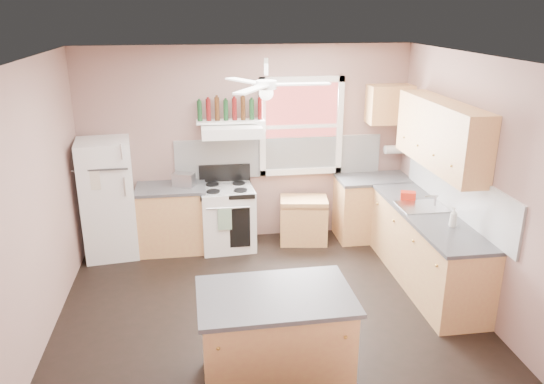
{
  "coord_description": "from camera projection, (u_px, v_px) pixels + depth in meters",
  "views": [
    {
      "loc": [
        -0.69,
        -5.09,
        3.15
      ],
      "look_at": [
        0.1,
        0.3,
        1.25
      ],
      "focal_mm": 35.0,
      "sensor_mm": 36.0,
      "label": 1
    }
  ],
  "objects": [
    {
      "name": "paper_towel",
      "position": [
        394.0,
        149.0,
        7.49
      ],
      "size": [
        0.26,
        0.12,
        0.12
      ],
      "primitive_type": "cylinder",
      "rotation": [
        0.0,
        1.57,
        0.0
      ],
      "color": "white",
      "rests_on": "wall_back"
    },
    {
      "name": "counter_left",
      "position": [
        171.0,
        188.0,
        7.04
      ],
      "size": [
        0.92,
        0.62,
        0.04
      ],
      "primitive_type": "cube",
      "color": "#3F3F41",
      "rests_on": "base_cabinet_left"
    },
    {
      "name": "cart",
      "position": [
        304.0,
        220.0,
        7.44
      ],
      "size": [
        0.71,
        0.52,
        0.65
      ],
      "primitive_type": "cube",
      "rotation": [
        0.0,
        0.0,
        -0.15
      ],
      "color": "tan",
      "rests_on": "floor"
    },
    {
      "name": "backsplash_back",
      "position": [
        279.0,
        157.0,
        7.42
      ],
      "size": [
        2.9,
        0.03,
        0.55
      ],
      "primitive_type": "cube",
      "color": "white",
      "rests_on": "wall_back"
    },
    {
      "name": "ceiling_fan_hub",
      "position": [
        266.0,
        85.0,
        5.08
      ],
      "size": [
        0.2,
        0.2,
        0.08
      ],
      "primitive_type": "cylinder",
      "color": "white",
      "rests_on": "ceiling"
    },
    {
      "name": "range_hood",
      "position": [
        231.0,
        131.0,
        6.96
      ],
      "size": [
        0.78,
        0.5,
        0.14
      ],
      "primitive_type": "cube",
      "color": "white",
      "rests_on": "wall_back"
    },
    {
      "name": "red_caddy",
      "position": [
        408.0,
        196.0,
        6.55
      ],
      "size": [
        0.21,
        0.17,
        0.1
      ],
      "primitive_type": "cube",
      "rotation": [
        0.0,
        0.0,
        -0.35
      ],
      "color": "red",
      "rests_on": "counter_right"
    },
    {
      "name": "window_view",
      "position": [
        301.0,
        126.0,
        7.31
      ],
      "size": [
        1.0,
        0.02,
        1.2
      ],
      "primitive_type": "cube",
      "color": "maroon",
      "rests_on": "wall_back"
    },
    {
      "name": "counter_corner",
      "position": [
        374.0,
        179.0,
        7.42
      ],
      "size": [
        1.02,
        0.62,
        0.04
      ],
      "primitive_type": "cube",
      "color": "#3F3F41",
      "rests_on": "base_cabinet_corner"
    },
    {
      "name": "wine_bottles",
      "position": [
        230.0,
        109.0,
        6.98
      ],
      "size": [
        0.86,
        0.06,
        0.31
      ],
      "color": "#143819",
      "rests_on": "bottle_shelf"
    },
    {
      "name": "floor",
      "position": [
        267.0,
        307.0,
        5.89
      ],
      "size": [
        4.5,
        4.5,
        0.0
      ],
      "primitive_type": "plane",
      "color": "black",
      "rests_on": "ground"
    },
    {
      "name": "upper_cabinet_right",
      "position": [
        441.0,
        134.0,
        6.05
      ],
      "size": [
        0.33,
        1.8,
        0.76
      ],
      "primitive_type": "cube",
      "color": "tan",
      "rests_on": "wall_right"
    },
    {
      "name": "toaster",
      "position": [
        184.0,
        180.0,
        7.02
      ],
      "size": [
        0.32,
        0.25,
        0.18
      ],
      "primitive_type": "cube",
      "rotation": [
        0.0,
        0.0,
        -0.37
      ],
      "color": "silver",
      "rests_on": "counter_left"
    },
    {
      "name": "base_cabinet_corner",
      "position": [
        372.0,
        209.0,
        7.57
      ],
      "size": [
        1.0,
        0.6,
        0.86
      ],
      "primitive_type": "cube",
      "color": "tan",
      "rests_on": "floor"
    },
    {
      "name": "base_cabinet_right",
      "position": [
        426.0,
        250.0,
        6.29
      ],
      "size": [
        0.6,
        2.2,
        0.86
      ],
      "primitive_type": "cube",
      "color": "tan",
      "rests_on": "floor"
    },
    {
      "name": "sink",
      "position": [
        422.0,
        207.0,
        6.32
      ],
      "size": [
        0.55,
        0.45,
        0.03
      ],
      "primitive_type": "cube",
      "color": "silver",
      "rests_on": "counter_right"
    },
    {
      "name": "backsplash_right",
      "position": [
        456.0,
        189.0,
        6.08
      ],
      "size": [
        0.03,
        2.6,
        0.55
      ],
      "primitive_type": "cube",
      "color": "white",
      "rests_on": "wall_right"
    },
    {
      "name": "island_top",
      "position": [
        275.0,
        296.0,
        4.4
      ],
      "size": [
        1.31,
        0.87,
        0.04
      ],
      "primitive_type": "cube",
      "rotation": [
        0.0,
        0.0,
        0.02
      ],
      "color": "#3F3F41",
      "rests_on": "island"
    },
    {
      "name": "faucet",
      "position": [
        435.0,
        201.0,
        6.32
      ],
      "size": [
        0.03,
        0.03,
        0.14
      ],
      "primitive_type": "cylinder",
      "color": "silver",
      "rests_on": "sink"
    },
    {
      "name": "wall_back",
      "position": [
        247.0,
        145.0,
        7.33
      ],
      "size": [
        4.5,
        0.05,
        2.7
      ],
      "primitive_type": "cube",
      "color": "#8C6A61",
      "rests_on": "ground"
    },
    {
      "name": "island",
      "position": [
        275.0,
        342.0,
        4.55
      ],
      "size": [
        1.24,
        0.8,
        0.86
      ],
      "primitive_type": "cube",
      "rotation": [
        0.0,
        0.0,
        0.02
      ],
      "color": "tan",
      "rests_on": "floor"
    },
    {
      "name": "bottle_shelf",
      "position": [
        230.0,
        121.0,
        7.04
      ],
      "size": [
        0.9,
        0.26,
        0.03
      ],
      "primitive_type": "cube",
      "color": "white",
      "rests_on": "range_hood"
    },
    {
      "name": "stove",
      "position": [
        227.0,
        218.0,
        7.25
      ],
      "size": [
        0.75,
        0.69,
        0.86
      ],
      "primitive_type": "cube",
      "rotation": [
        0.0,
        0.0,
        0.07
      ],
      "color": "white",
      "rests_on": "floor"
    },
    {
      "name": "refrigerator",
      "position": [
        108.0,
        199.0,
        6.93
      ],
      "size": [
        0.74,
        0.72,
        1.57
      ],
      "primitive_type": "cube",
      "rotation": [
        0.0,
        0.0,
        0.12
      ],
      "color": "white",
      "rests_on": "floor"
    },
    {
      "name": "ceiling",
      "position": [
        266.0,
        58.0,
        5.0
      ],
      "size": [
        4.5,
        4.5,
        0.0
      ],
      "primitive_type": "plane",
      "color": "white",
      "rests_on": "ground"
    },
    {
      "name": "upper_cabinet_corner",
      "position": [
        390.0,
        104.0,
        7.24
      ],
      "size": [
        0.6,
        0.33,
        0.52
      ],
      "primitive_type": "cube",
      "color": "tan",
      "rests_on": "wall_back"
    },
    {
      "name": "window_frame",
      "position": [
        301.0,
        127.0,
        7.29
      ],
      "size": [
        1.16,
        0.07,
        1.36
      ],
      "primitive_type": "cube",
      "color": "white",
      "rests_on": "wall_back"
    },
    {
      "name": "wall_left",
      "position": [
        34.0,
        204.0,
        5.13
      ],
      "size": [
        0.05,
        4.0,
        2.7
      ],
      "primitive_type": "cube",
      "color": "#8C6A61",
      "rests_on": "ground"
    },
    {
      "name": "base_cabinet_left",
      "position": [
        173.0,
        219.0,
        7.19
      ],
      "size": [
        0.9,
        0.6,
        0.86
      ],
      "primitive_type": "cube",
      "color": "tan",
      "rests_on": "floor"
    },
    {
      "name": "wall_right",
      "position": [
        474.0,
        183.0,
        5.75
      ],
      "size": [
        0.05,
        4.0,
        2.7
      ],
      "primitive_type": "cube",
      "color": "#8C6A61",
      "rests_on": "ground"
    },
    {
      "name": "counter_right",
      "position": [
        429.0,
        215.0,
        6.14
      ],
      "size": [
        0.62,
        2.22,
        0.04
      ],
      "primitive_type": "cube",
      "color": "#3F3F41",
      "rests_on": "base_cabinet_right"
    },
    {
      "name": "soap_bottle",
      "position": [
        453.0,
        217.0,
        5.71
      ],
      "size": [
        0.12,
        0.12,
        0.22
      ],
      "primitive_type": "imported",
      "rotation": [
        0.0,
        0.0,
        3.76
      ],
      "color": "silver",
      "rests_on": "counter_right"
    }
  ]
}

